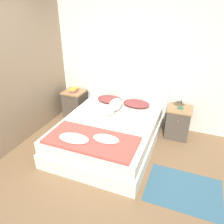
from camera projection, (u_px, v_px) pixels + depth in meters
name	position (u px, v px, depth m)	size (l,w,h in m)	color
ground_plane	(74.00, 180.00, 3.27)	(16.00, 16.00, 0.00)	brown
wall_back	(122.00, 62.00, 4.45)	(9.00, 0.06, 2.55)	silver
wall_side_left	(30.00, 69.00, 4.02)	(0.06, 3.10, 2.55)	gray
bed	(108.00, 134.00, 3.96)	(1.64, 2.04, 0.49)	silver
headboard	(126.00, 98.00, 4.69)	(1.72, 0.06, 1.00)	silver
nightstand_left	(75.00, 104.00, 4.95)	(0.45, 0.45, 0.60)	#4C4238
nightstand_right	(178.00, 122.00, 4.20)	(0.45, 0.45, 0.60)	#4C4238
pillow_left	(110.00, 99.00, 4.57)	(0.54, 0.34, 0.12)	brown
pillow_right	(136.00, 104.00, 4.38)	(0.54, 0.34, 0.12)	brown
quilt	(91.00, 140.00, 3.30)	(1.40, 0.67, 0.08)	#BC4C42
dog	(115.00, 106.00, 4.20)	(0.23, 0.64, 0.21)	silver
book_stack	(74.00, 90.00, 4.81)	(0.16, 0.22, 0.07)	#703D7F
table_lamp	(183.00, 95.00, 3.94)	(0.23, 0.23, 0.36)	#336B4C
rug	(184.00, 190.00, 3.10)	(1.04, 0.79, 0.00)	#335B70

